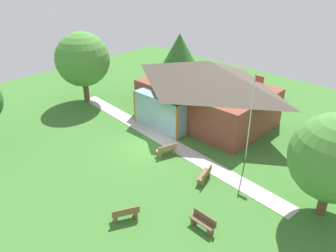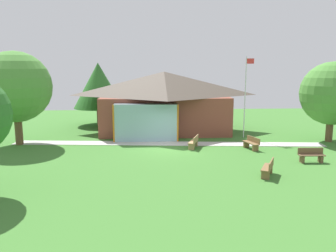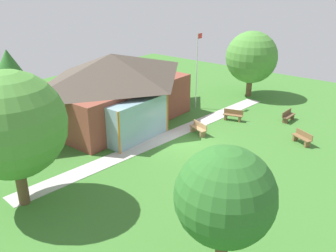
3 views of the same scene
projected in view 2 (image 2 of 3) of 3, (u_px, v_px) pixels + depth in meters
name	position (u px, v px, depth m)	size (l,w,h in m)	color
ground_plane	(169.00, 149.00, 23.01)	(44.00, 44.00, 0.00)	#3D752D
pavilion	(163.00, 101.00, 29.24)	(11.54, 8.65, 5.15)	brown
footpath	(167.00, 144.00, 24.65)	(22.51, 1.30, 0.03)	#BCB7B2
flagpole	(246.00, 94.00, 26.28)	(0.64, 0.08, 6.33)	silver
bench_mid_right	(252.00, 143.00, 22.95)	(0.83, 1.56, 0.84)	brown
bench_rear_near_path	(194.00, 142.00, 23.28)	(0.92, 1.56, 0.84)	#9E7A51
bench_lawn_far_right	(311.00, 156.00, 19.78)	(1.52, 0.50, 0.84)	brown
bench_front_right	(268.00, 168.00, 17.27)	(1.09, 1.53, 0.84)	brown
tree_behind_pavilion_left	(99.00, 86.00, 32.15)	(4.77, 4.77, 5.95)	brown
tree_west_hedge	(15.00, 87.00, 23.71)	(5.00, 5.00, 6.65)	brown
tree_east_hedge	(332.00, 94.00, 24.79)	(4.64, 4.64, 5.94)	brown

